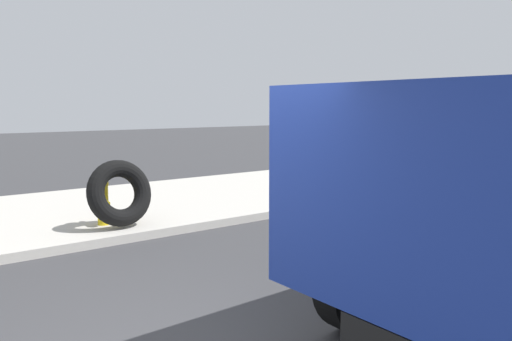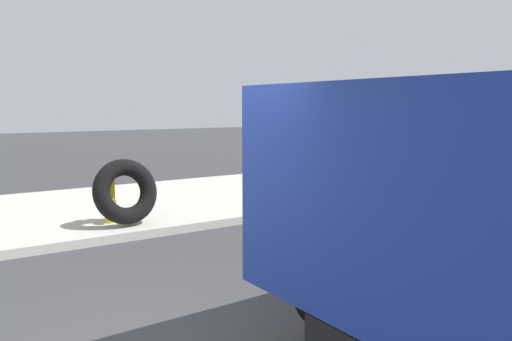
% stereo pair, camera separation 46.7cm
% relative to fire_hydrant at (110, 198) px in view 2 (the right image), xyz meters
% --- Properties ---
extents(sidewalk_curb, '(36.00, 5.00, 0.15)m').
position_rel_fire_hydrant_xyz_m(sidewalk_curb, '(-0.96, 1.61, -0.52)').
color(sidewalk_curb, '#BCB7AD').
rests_on(sidewalk_curb, ground).
extents(fire_hydrant, '(0.23, 0.51, 0.84)m').
position_rel_fire_hydrant_xyz_m(fire_hydrant, '(0.00, 0.00, 0.00)').
color(fire_hydrant, yellow).
rests_on(fire_hydrant, sidewalk_curb).
extents(loose_tire, '(1.21, 0.71, 1.20)m').
position_rel_fire_hydrant_xyz_m(loose_tire, '(0.18, -0.35, 0.15)').
color(loose_tire, black).
rests_on(loose_tire, sidewalk_curb).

